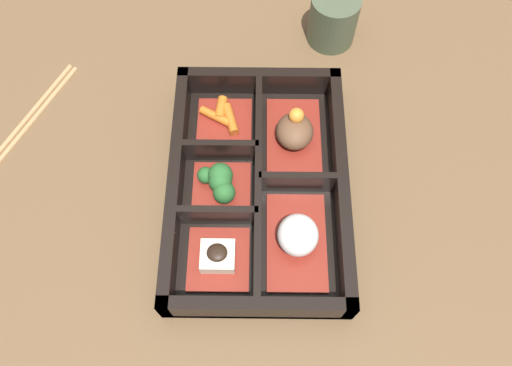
{
  "coord_description": "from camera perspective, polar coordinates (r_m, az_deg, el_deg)",
  "views": [
    {
      "loc": [
        0.26,
        0.0,
        0.57
      ],
      "look_at": [
        0.0,
        0.0,
        0.03
      ],
      "focal_mm": 35.0,
      "sensor_mm": 36.0,
      "label": 1
    }
  ],
  "objects": [
    {
      "name": "bowl_stew",
      "position": [
        0.63,
        4.18,
        5.73
      ],
      "size": [
        0.12,
        0.07,
        0.05
      ],
      "color": "maroon",
      "rests_on": "bento_base"
    },
    {
      "name": "bowl_rice",
      "position": [
        0.57,
        4.51,
        -6.19
      ],
      "size": [
        0.12,
        0.07,
        0.05
      ],
      "color": "maroon",
      "rests_on": "bento_base"
    },
    {
      "name": "bento_base",
      "position": [
        0.62,
        0.0,
        -0.81
      ],
      "size": [
        0.31,
        0.21,
        0.01
      ],
      "color": "black",
      "rests_on": "ground_plane"
    },
    {
      "name": "ground_plane",
      "position": [
        0.62,
        0.0,
        -1.0
      ],
      "size": [
        3.0,
        3.0,
        0.0
      ],
      "primitive_type": "plane",
      "color": "brown"
    },
    {
      "name": "bento_rim",
      "position": [
        0.6,
        -0.16,
        -0.04
      ],
      "size": [
        0.31,
        0.21,
        0.05
      ],
      "color": "black",
      "rests_on": "ground_plane"
    },
    {
      "name": "bowl_carrots",
      "position": [
        0.66,
        -3.9,
        7.14
      ],
      "size": [
        0.08,
        0.07,
        0.02
      ],
      "color": "maroon",
      "rests_on": "bento_base"
    },
    {
      "name": "chopsticks",
      "position": [
        0.74,
        -25.14,
        6.17
      ],
      "size": [
        0.2,
        0.11,
        0.01
      ],
      "color": "#A87F51",
      "rests_on": "ground_plane"
    },
    {
      "name": "tea_cup",
      "position": [
        0.74,
        8.62,
        18.12
      ],
      "size": [
        0.07,
        0.07,
        0.07
      ],
      "color": "#424C38",
      "rests_on": "ground_plane"
    },
    {
      "name": "bowl_tofu",
      "position": [
        0.57,
        -4.61,
        -8.48
      ],
      "size": [
        0.08,
        0.07,
        0.03
      ],
      "color": "maroon",
      "rests_on": "bento_base"
    },
    {
      "name": "bowl_greens",
      "position": [
        0.6,
        -4.37,
        0.03
      ],
      "size": [
        0.07,
        0.07,
        0.04
      ],
      "color": "maroon",
      "rests_on": "bento_base"
    }
  ]
}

